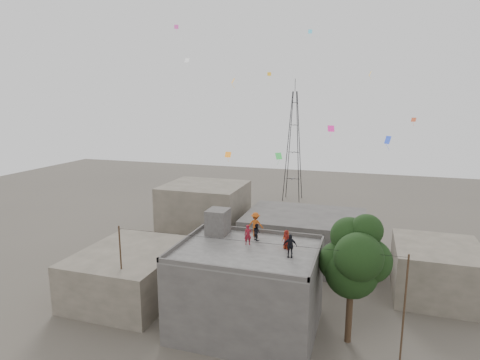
# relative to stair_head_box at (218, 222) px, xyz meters

# --- Properties ---
(ground) EXTENTS (140.00, 140.00, 0.00)m
(ground) POSITION_rel_stair_head_box_xyz_m (3.20, -2.60, -7.10)
(ground) COLOR #4E4840
(ground) RESTS_ON ground
(main_building) EXTENTS (10.00, 8.00, 6.10)m
(main_building) POSITION_rel_stair_head_box_xyz_m (3.20, -2.60, -4.05)
(main_building) COLOR #44423F
(main_building) RESTS_ON ground
(parapet) EXTENTS (10.00, 8.00, 0.30)m
(parapet) POSITION_rel_stair_head_box_xyz_m (3.20, -2.60, -0.85)
(parapet) COLOR #44423F
(parapet) RESTS_ON main_building
(stair_head_box) EXTENTS (1.60, 1.80, 2.00)m
(stair_head_box) POSITION_rel_stair_head_box_xyz_m (0.00, 0.00, 0.00)
(stair_head_box) COLOR #44423F
(stair_head_box) RESTS_ON main_building
(neighbor_west) EXTENTS (8.00, 10.00, 4.00)m
(neighbor_west) POSITION_rel_stair_head_box_xyz_m (-7.80, -0.60, -5.10)
(neighbor_west) COLOR #5A5447
(neighbor_west) RESTS_ON ground
(neighbor_north) EXTENTS (12.00, 9.00, 5.00)m
(neighbor_north) POSITION_rel_stair_head_box_xyz_m (5.20, 11.40, -4.60)
(neighbor_north) COLOR #44423F
(neighbor_north) RESTS_ON ground
(neighbor_northwest) EXTENTS (9.00, 8.00, 7.00)m
(neighbor_northwest) POSITION_rel_stair_head_box_xyz_m (-6.80, 13.40, -3.60)
(neighbor_northwest) COLOR #5A5447
(neighbor_northwest) RESTS_ON ground
(neighbor_east) EXTENTS (7.00, 8.00, 4.40)m
(neighbor_east) POSITION_rel_stair_head_box_xyz_m (17.20, 7.40, -4.90)
(neighbor_east) COLOR #5A5447
(neighbor_east) RESTS_ON ground
(tree) EXTENTS (4.90, 4.60, 9.10)m
(tree) POSITION_rel_stair_head_box_xyz_m (10.57, -2.00, -1.00)
(tree) COLOR black
(tree) RESTS_ON ground
(utility_line) EXTENTS (20.12, 0.62, 7.40)m
(utility_line) POSITION_rel_stair_head_box_xyz_m (3.70, -3.85, -3.27)
(utility_line) COLOR black
(utility_line) RESTS_ON ground
(transmission_tower) EXTENTS (2.97, 2.97, 20.01)m
(transmission_tower) POSITION_rel_stair_head_box_xyz_m (-0.80, 37.40, 1.97)
(transmission_tower) COLOR black
(transmission_tower) RESTS_ON ground
(person_red_adult) EXTENTS (0.64, 0.56, 1.46)m
(person_red_adult) POSITION_rel_stair_head_box_xyz_m (5.85, -1.74, -0.27)
(person_red_adult) COLOR maroon
(person_red_adult) RESTS_ON main_building
(person_orange_child) EXTENTS (0.77, 0.65, 1.34)m
(person_orange_child) POSITION_rel_stair_head_box_xyz_m (5.78, -1.44, -0.33)
(person_orange_child) COLOR #BD3915
(person_orange_child) RESTS_ON main_building
(person_dark_child) EXTENTS (0.80, 0.78, 1.29)m
(person_dark_child) POSITION_rel_stair_head_box_xyz_m (3.30, -0.46, -0.35)
(person_dark_child) COLOR black
(person_dark_child) RESTS_ON main_building
(person_dark_adult) EXTENTS (0.99, 0.53, 1.61)m
(person_dark_adult) POSITION_rel_stair_head_box_xyz_m (6.35, -3.05, -0.19)
(person_dark_adult) COLOR black
(person_dark_adult) RESTS_ON main_building
(person_orange_adult) EXTENTS (1.28, 0.79, 1.91)m
(person_orange_adult) POSITION_rel_stair_head_box_xyz_m (2.97, 0.41, -0.05)
(person_orange_adult) COLOR #B74E15
(person_orange_adult) RESTS_ON main_building
(person_red_child) EXTENTS (0.64, 0.54, 1.49)m
(person_red_child) POSITION_rel_stair_head_box_xyz_m (2.95, -1.58, -0.26)
(person_red_child) COLOR maroon
(person_red_child) RESTS_ON main_building
(kites) EXTENTS (20.54, 11.14, 11.32)m
(kites) POSITION_rel_stair_head_box_xyz_m (4.69, 4.97, 9.07)
(kites) COLOR orange
(kites) RESTS_ON ground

